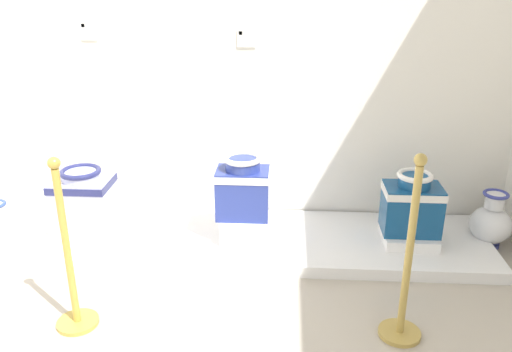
{
  "coord_description": "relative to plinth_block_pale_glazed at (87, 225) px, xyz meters",
  "views": [
    {
      "loc": [
        2.2,
        -0.55,
        1.82
      ],
      "look_at": [
        2.0,
        2.73,
        0.53
      ],
      "focal_mm": 36.53,
      "sensor_mm": 36.0,
      "label": 1
    }
  ],
  "objects": [
    {
      "name": "wall_back",
      "position": [
        1.15,
        0.46,
        1.43
      ],
      "size": [
        4.05,
        0.06,
        3.1
      ],
      "primitive_type": "cube",
      "color": "white",
      "rests_on": "ground_plane"
    },
    {
      "name": "decorative_vase_spare",
      "position": [
        2.87,
        0.09,
        0.06
      ],
      "size": [
        0.29,
        0.29,
        0.41
      ],
      "color": "#353D92",
      "rests_on": "ground_plane"
    },
    {
      "name": "plinth_block_squat_floral",
      "position": [
        1.13,
        -0.04,
        0.05
      ],
      "size": [
        0.29,
        0.33,
        0.17
      ],
      "primitive_type": "cube",
      "color": "white",
      "rests_on": "display_platform"
    },
    {
      "name": "info_placard_second",
      "position": [
        1.13,
        0.43,
        1.27
      ],
      "size": [
        0.13,
        0.01,
        0.12
      ],
      "color": "white"
    },
    {
      "name": "plinth_block_pale_glazed",
      "position": [
        0.0,
        0.0,
        0.0
      ],
      "size": [
        0.36,
        0.38,
        0.07
      ],
      "primitive_type": "cube",
      "color": "white",
      "rests_on": "display_platform"
    },
    {
      "name": "display_platform",
      "position": [
        1.15,
        -0.01,
        -0.08
      ],
      "size": [
        3.41,
        0.84,
        0.08
      ],
      "primitive_type": "cube",
      "color": "white",
      "rests_on": "ground_plane"
    },
    {
      "name": "decorative_vase_corner",
      "position": [
        -0.58,
        -0.13,
        0.03
      ],
      "size": [
        0.27,
        0.27,
        0.34
      ],
      "color": "#324B8F",
      "rests_on": "ground_plane"
    },
    {
      "name": "antique_toilet_pale_glazed",
      "position": [
        -0.0,
        -0.0,
        0.24
      ],
      "size": [
        0.4,
        0.32,
        0.39
      ],
      "color": "#A9ACD5",
      "rests_on": "plinth_block_pale_glazed"
    },
    {
      "name": "stanchion_post_near_right",
      "position": [
        2.05,
        -0.95,
        0.23
      ],
      "size": [
        0.23,
        0.23,
        1.03
      ],
      "color": "#B49547",
      "rests_on": "ground_plane"
    },
    {
      "name": "plinth_block_slender_white",
      "position": [
        2.28,
        -0.02,
        0.0
      ],
      "size": [
        0.35,
        0.37,
        0.07
      ],
      "primitive_type": "cube",
      "color": "white",
      "rests_on": "display_platform"
    },
    {
      "name": "info_placard_first",
      "position": [
        0.01,
        0.43,
        1.31
      ],
      "size": [
        0.12,
        0.01,
        0.12
      ],
      "color": "white"
    },
    {
      "name": "stanchion_post_near_left",
      "position": [
        0.29,
        -0.97,
        0.2
      ],
      "size": [
        0.23,
        0.23,
        0.98
      ],
      "color": "gold",
      "rests_on": "ground_plane"
    },
    {
      "name": "antique_toilet_slender_white",
      "position": [
        2.28,
        -0.02,
        0.25
      ],
      "size": [
        0.39,
        0.27,
        0.43
      ],
      "color": "navy",
      "rests_on": "plinth_block_slender_white"
    },
    {
      "name": "antique_toilet_squat_floral",
      "position": [
        1.13,
        -0.04,
        0.35
      ],
      "size": [
        0.36,
        0.26,
        0.44
      ],
      "color": "#2C3C91",
      "rests_on": "plinth_block_squat_floral"
    }
  ]
}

